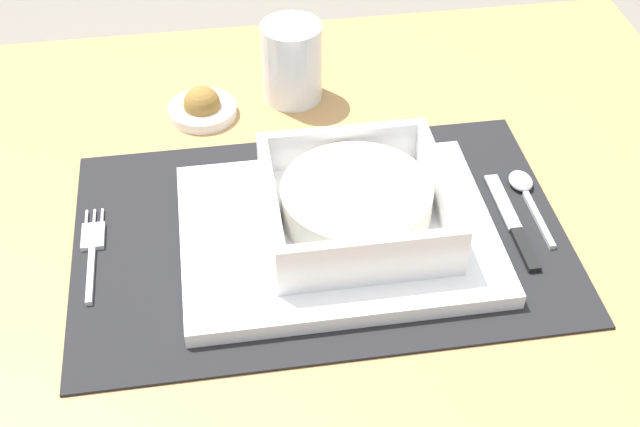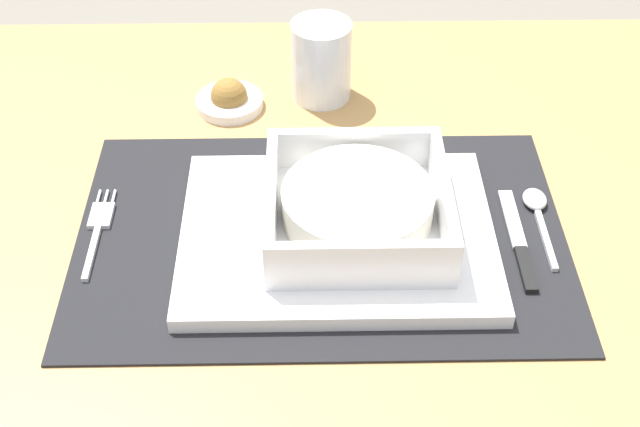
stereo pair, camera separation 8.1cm
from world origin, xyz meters
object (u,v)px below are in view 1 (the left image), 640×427
Objects in this scene: dining_table at (303,273)px; porridge_bowl at (356,204)px; condiment_saucer at (202,107)px; fork at (92,247)px; drinking_glass at (292,64)px; spoon at (524,189)px; butter_knife at (515,227)px.

porridge_bowl is at bearing -50.11° from dining_table.
porridge_bowl is at bearing -58.72° from condiment_saucer.
drinking_glass is at bearing 49.94° from fork.
spoon is 1.45× the size of condiment_saucer.
butter_knife is (0.16, -0.02, -0.04)m from porridge_bowl.
porridge_bowl is at bearing 0.08° from fork.
dining_table is at bearing 163.11° from butter_knife.
spoon is at bearing 10.57° from porridge_bowl.
condiment_saucer is (-0.29, 0.24, 0.00)m from butter_knife.
dining_table is at bearing 129.89° from porridge_bowl.
spoon is at bearing -30.85° from condiment_saucer.
drinking_glass is (-0.21, 0.21, 0.04)m from spoon.
fork is 0.32m from drinking_glass.
spoon reaches higher than butter_knife.
fork is 1.13× the size of spoon.
butter_knife is at bearing -39.70° from condiment_saucer.
drinking_glass reaches higher than porridge_bowl.
condiment_saucer is (-0.14, 0.23, -0.03)m from porridge_bowl.
dining_table is 0.24m from fork.
porridge_bowl is 1.52× the size of spoon.
spoon is 1.20× the size of drinking_glass.
fork is at bearing 176.13° from porridge_bowl.
fork is 0.24m from condiment_saucer.
butter_knife is at bearing -55.10° from drinking_glass.
drinking_glass reaches higher than fork.
drinking_glass reaches higher than dining_table.
condiment_saucer is (0.12, 0.21, 0.01)m from fork.
porridge_bowl is 1.35× the size of fork.
fork is (-0.21, -0.04, 0.11)m from dining_table.
fork is 0.91× the size of butter_knife.
spoon is (0.44, 0.02, 0.00)m from fork.
butter_knife is at bearing -0.92° from fork.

